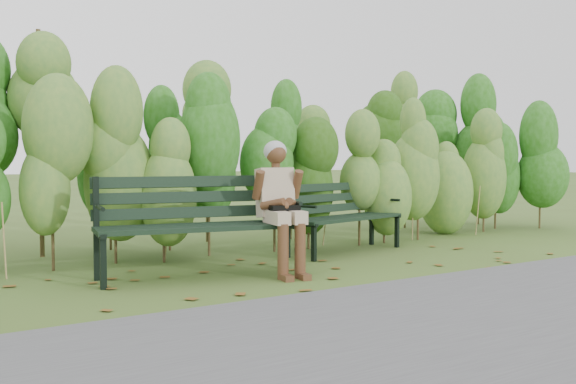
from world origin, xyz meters
TOP-DOWN VIEW (x-y plane):
  - ground at (0.00, 0.00)m, footprint 80.00×80.00m
  - footpath at (0.00, -2.20)m, footprint 60.00×2.50m
  - hedge_band at (0.00, 1.86)m, footprint 11.04×1.67m
  - leaf_litter at (0.23, -0.03)m, footprint 5.83×2.26m
  - bench_left at (-1.04, 0.31)m, footprint 1.95×0.95m
  - bench_right at (1.06, 0.85)m, footprint 1.68×0.86m
  - seated_woman at (-0.34, -0.02)m, footprint 0.50×0.74m

SIDE VIEW (x-z plane):
  - ground at x=0.00m, z-range 0.00..0.00m
  - leaf_litter at x=0.23m, z-range 0.00..0.01m
  - footpath at x=0.00m, z-range 0.00..0.01m
  - bench_right at x=1.06m, z-range 0.07..0.87m
  - bench_left at x=-1.04m, z-range 0.08..1.02m
  - seated_woman at x=-0.34m, z-range 0.09..1.35m
  - hedge_band at x=0.00m, z-range 0.05..2.47m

